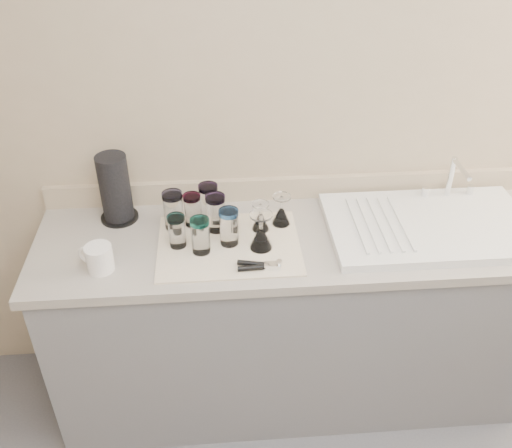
{
  "coord_description": "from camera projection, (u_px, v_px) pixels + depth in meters",
  "views": [
    {
      "loc": [
        -0.3,
        -0.62,
        2.24
      ],
      "look_at": [
        -0.16,
        1.15,
        1.0
      ],
      "focal_mm": 40.0,
      "sensor_mm": 36.0,
      "label": 1
    }
  ],
  "objects": [
    {
      "name": "room_envelope",
      "position": [
        410.0,
        344.0,
        0.92
      ],
      "size": [
        3.54,
        3.5,
        2.52
      ],
      "color": "#55555B",
      "rests_on": "ground"
    },
    {
      "name": "counter_unit",
      "position": [
        290.0,
        317.0,
        2.53
      ],
      "size": [
        2.06,
        0.62,
        0.9
      ],
      "color": "slate",
      "rests_on": "ground"
    },
    {
      "name": "sink_unit",
      "position": [
        430.0,
        225.0,
        2.3
      ],
      "size": [
        0.82,
        0.5,
        0.22
      ],
      "color": "white",
      "rests_on": "counter_unit"
    },
    {
      "name": "dish_towel",
      "position": [
        229.0,
        245.0,
        2.22
      ],
      "size": [
        0.55,
        0.42,
        0.01
      ],
      "primitive_type": "cube",
      "color": "white",
      "rests_on": "counter_unit"
    },
    {
      "name": "tumbler_teal",
      "position": [
        173.0,
        210.0,
        2.26
      ],
      "size": [
        0.08,
        0.08,
        0.16
      ],
      "color": "white",
      "rests_on": "dish_towel"
    },
    {
      "name": "tumbler_cyan",
      "position": [
        192.0,
        210.0,
        2.28
      ],
      "size": [
        0.07,
        0.07,
        0.14
      ],
      "color": "white",
      "rests_on": "dish_towel"
    },
    {
      "name": "tumbler_purple",
      "position": [
        216.0,
        213.0,
        2.25
      ],
      "size": [
        0.08,
        0.08,
        0.16
      ],
      "color": "white",
      "rests_on": "dish_towel"
    },
    {
      "name": "tumbler_magenta",
      "position": [
        177.0,
        231.0,
        2.17
      ],
      "size": [
        0.07,
        0.07,
        0.13
      ],
      "color": "white",
      "rests_on": "dish_towel"
    },
    {
      "name": "tumbler_blue",
      "position": [
        200.0,
        235.0,
        2.13
      ],
      "size": [
        0.07,
        0.07,
        0.15
      ],
      "color": "white",
      "rests_on": "dish_towel"
    },
    {
      "name": "tumbler_lavender",
      "position": [
        229.0,
        227.0,
        2.18
      ],
      "size": [
        0.08,
        0.08,
        0.15
      ],
      "color": "white",
      "rests_on": "dish_towel"
    },
    {
      "name": "tumbler_extra",
      "position": [
        209.0,
        202.0,
        2.32
      ],
      "size": [
        0.08,
        0.08,
        0.16
      ],
      "color": "white",
      "rests_on": "dish_towel"
    },
    {
      "name": "goblet_back_left",
      "position": [
        261.0,
        220.0,
        2.27
      ],
      "size": [
        0.07,
        0.07,
        0.12
      ],
      "color": "white",
      "rests_on": "dish_towel"
    },
    {
      "name": "goblet_back_right",
      "position": [
        281.0,
        214.0,
        2.3
      ],
      "size": [
        0.07,
        0.07,
        0.13
      ],
      "color": "white",
      "rests_on": "dish_towel"
    },
    {
      "name": "goblet_front_left",
      "position": [
        261.0,
        236.0,
        2.17
      ],
      "size": [
        0.09,
        0.09,
        0.15
      ],
      "color": "white",
      "rests_on": "dish_towel"
    },
    {
      "name": "can_opener",
      "position": [
        260.0,
        266.0,
        2.09
      ],
      "size": [
        0.16,
        0.06,
        0.02
      ],
      "color": "silver",
      "rests_on": "dish_towel"
    },
    {
      "name": "white_mug",
      "position": [
        99.0,
        258.0,
        2.07
      ],
      "size": [
        0.15,
        0.13,
        0.1
      ],
      "color": "white",
      "rests_on": "counter_unit"
    },
    {
      "name": "paper_towel_roll",
      "position": [
        115.0,
        189.0,
        2.29
      ],
      "size": [
        0.15,
        0.15,
        0.29
      ],
      "color": "black",
      "rests_on": "counter_unit"
    }
  ]
}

